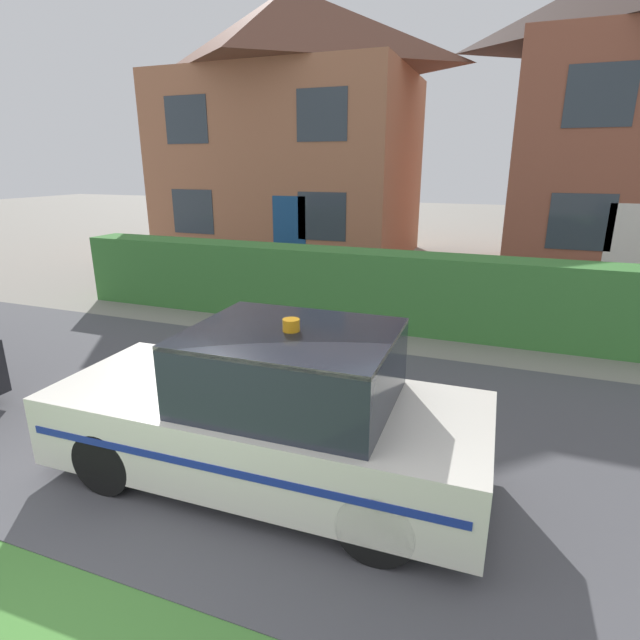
# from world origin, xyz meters

# --- Properties ---
(road_strip) EXTENTS (28.00, 5.30, 0.01)m
(road_strip) POSITION_xyz_m (0.00, 3.56, 0.01)
(road_strip) COLOR #4C4C51
(road_strip) RESTS_ON ground
(garden_hedge) EXTENTS (13.19, 0.79, 1.41)m
(garden_hedge) POSITION_xyz_m (0.46, 7.55, 0.70)
(garden_hedge) COLOR #3D7F38
(garden_hedge) RESTS_ON ground
(police_car) EXTENTS (4.15, 1.72, 1.64)m
(police_car) POSITION_xyz_m (0.54, 2.49, 0.71)
(police_car) COLOR black
(police_car) RESTS_ON road_strip
(house_left) EXTENTS (7.92, 5.88, 8.05)m
(house_left) POSITION_xyz_m (-4.49, 14.50, 4.11)
(house_left) COLOR #A86B4C
(house_left) RESTS_ON ground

